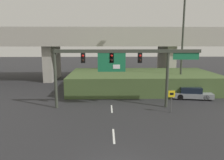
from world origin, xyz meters
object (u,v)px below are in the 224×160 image
at_px(highway_light_pole_near, 184,23).
at_px(signal_gantry, 121,61).
at_px(speed_limit_sign, 171,98).
at_px(parked_sedan_near_right, 191,93).

bearing_deg(highway_light_pole_near, signal_gantry, -141.30).
relative_size(signal_gantry, highway_light_pole_near, 0.85).
bearing_deg(speed_limit_sign, highway_light_pole_near, 66.53).
distance_m(signal_gantry, parked_sedan_near_right, 9.59).
xyz_separation_m(speed_limit_sign, highway_light_pole_near, (3.51, 8.08, 7.18)).
height_order(signal_gantry, parked_sedan_near_right, signal_gantry).
relative_size(highway_light_pole_near, parked_sedan_near_right, 3.52).
xyz_separation_m(highway_light_pole_near, parked_sedan_near_right, (0.24, -3.12, -7.94)).
relative_size(speed_limit_sign, highway_light_pole_near, 0.13).
relative_size(signal_gantry, speed_limit_sign, 6.56).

